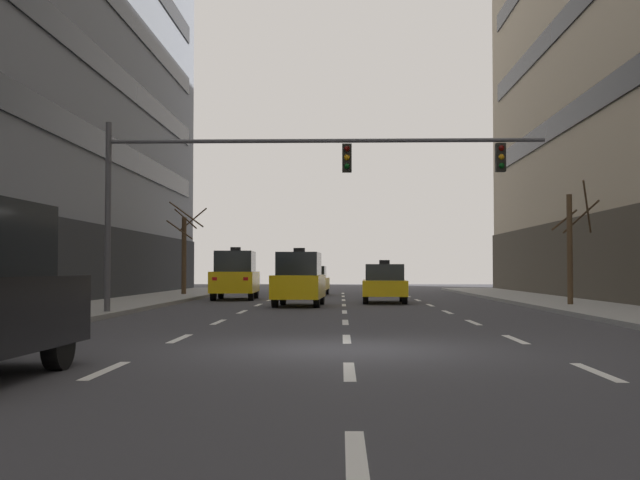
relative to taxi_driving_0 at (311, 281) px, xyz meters
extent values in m
plane|color=#38383D|center=(1.71, -28.86, -0.77)|extent=(120.00, 120.00, 0.00)
cube|color=silver|center=(-1.63, -31.86, -0.77)|extent=(0.16, 2.00, 0.01)
cube|color=silver|center=(-1.63, -26.86, -0.77)|extent=(0.16, 2.00, 0.01)
cube|color=silver|center=(-1.63, -21.86, -0.77)|extent=(0.16, 2.00, 0.01)
cube|color=silver|center=(-1.63, -16.86, -0.77)|extent=(0.16, 2.00, 0.01)
cube|color=silver|center=(-1.63, -11.86, -0.77)|extent=(0.16, 2.00, 0.01)
cube|color=silver|center=(-1.63, -6.86, -0.77)|extent=(0.16, 2.00, 0.01)
cube|color=silver|center=(-1.63, -1.86, -0.77)|extent=(0.16, 2.00, 0.01)
cube|color=silver|center=(-1.63, 3.14, -0.77)|extent=(0.16, 2.00, 0.01)
cube|color=silver|center=(1.71, -36.86, -0.77)|extent=(0.16, 2.00, 0.01)
cube|color=silver|center=(1.71, -31.86, -0.77)|extent=(0.16, 2.00, 0.01)
cube|color=silver|center=(1.71, -26.86, -0.77)|extent=(0.16, 2.00, 0.01)
cube|color=silver|center=(1.71, -21.86, -0.77)|extent=(0.16, 2.00, 0.01)
cube|color=silver|center=(1.71, -16.86, -0.77)|extent=(0.16, 2.00, 0.01)
cube|color=silver|center=(1.71, -11.86, -0.77)|extent=(0.16, 2.00, 0.01)
cube|color=silver|center=(1.71, -6.86, -0.77)|extent=(0.16, 2.00, 0.01)
cube|color=silver|center=(1.71, -1.86, -0.77)|extent=(0.16, 2.00, 0.01)
cube|color=silver|center=(1.71, 3.14, -0.77)|extent=(0.16, 2.00, 0.01)
cube|color=silver|center=(5.05, -31.86, -0.77)|extent=(0.16, 2.00, 0.01)
cube|color=silver|center=(5.05, -26.86, -0.77)|extent=(0.16, 2.00, 0.01)
cube|color=silver|center=(5.05, -21.86, -0.77)|extent=(0.16, 2.00, 0.01)
cube|color=silver|center=(5.05, -16.86, -0.77)|extent=(0.16, 2.00, 0.01)
cube|color=silver|center=(5.05, -11.86, -0.77)|extent=(0.16, 2.00, 0.01)
cube|color=silver|center=(5.05, -6.86, -0.77)|extent=(0.16, 2.00, 0.01)
cube|color=silver|center=(5.05, -1.86, -0.77)|extent=(0.16, 2.00, 0.01)
cube|color=silver|center=(5.05, 3.14, -0.77)|extent=(0.16, 2.00, 0.01)
cylinder|color=black|center=(-0.71, 1.36, -0.46)|extent=(0.23, 0.63, 0.62)
cylinder|color=black|center=(0.81, 1.30, -0.46)|extent=(0.23, 0.63, 0.62)
cylinder|color=black|center=(-0.80, -1.20, -0.46)|extent=(0.23, 0.63, 0.62)
cylinder|color=black|center=(0.71, -1.25, -0.46)|extent=(0.23, 0.63, 0.62)
cube|color=yellow|center=(0.00, 0.05, -0.16)|extent=(1.89, 4.23, 0.61)
cube|color=black|center=(-0.01, -0.14, 0.47)|extent=(1.58, 1.85, 0.64)
cube|color=white|center=(-0.53, 2.11, -0.05)|extent=(0.19, 0.08, 0.13)
cube|color=red|center=(-0.68, -1.97, -0.05)|extent=(0.19, 0.08, 0.13)
cube|color=white|center=(0.69, 2.07, -0.05)|extent=(0.19, 0.08, 0.13)
cube|color=red|center=(0.54, -2.01, -0.05)|extent=(0.19, 0.08, 0.13)
cube|color=black|center=(-0.01, -0.14, 0.88)|extent=(0.42, 0.20, 0.17)
cylinder|color=black|center=(2.67, -8.43, -0.45)|extent=(0.24, 0.65, 0.64)
cylinder|color=black|center=(4.22, -8.49, -0.45)|extent=(0.24, 0.65, 0.64)
cylinder|color=black|center=(2.57, -11.04, -0.45)|extent=(0.24, 0.65, 0.64)
cylinder|color=black|center=(4.12, -11.10, -0.45)|extent=(0.24, 0.65, 0.64)
cube|color=yellow|center=(3.40, -9.76, -0.14)|extent=(1.94, 4.33, 0.62)
cube|color=black|center=(3.39, -9.96, 0.50)|extent=(1.62, 1.90, 0.66)
cube|color=white|center=(2.85, -7.65, -0.03)|extent=(0.20, 0.08, 0.14)
cube|color=red|center=(2.70, -11.83, -0.03)|extent=(0.20, 0.08, 0.14)
cube|color=white|center=(4.10, -7.70, -0.03)|extent=(0.20, 0.08, 0.14)
cube|color=red|center=(3.94, -11.88, -0.03)|extent=(0.20, 0.08, 0.14)
cube|color=black|center=(3.39, -9.96, 0.91)|extent=(0.43, 0.21, 0.17)
cylinder|color=black|center=(-2.31, -31.82, -0.42)|extent=(0.26, 0.71, 0.70)
cube|color=white|center=(-2.44, -30.96, 0.22)|extent=(0.21, 0.09, 0.15)
cylinder|color=black|center=(-4.16, -4.89, -0.43)|extent=(0.25, 0.70, 0.69)
cylinder|color=black|center=(-2.49, -4.84, -0.43)|extent=(0.25, 0.70, 0.69)
cylinder|color=black|center=(-4.07, -7.71, -0.43)|extent=(0.25, 0.70, 0.69)
cylinder|color=black|center=(-2.40, -7.66, -0.43)|extent=(0.25, 0.70, 0.69)
cube|color=yellow|center=(-3.28, -6.28, 0.04)|extent=(2.07, 4.66, 0.94)
cube|color=black|center=(-3.28, -6.28, 0.98)|extent=(1.76, 2.77, 0.94)
cube|color=white|center=(-4.02, -4.04, 0.21)|extent=(0.21, 0.09, 0.15)
cube|color=red|center=(-3.88, -8.55, 0.21)|extent=(0.21, 0.09, 0.15)
cube|color=white|center=(-2.68, -4.00, 0.21)|extent=(0.21, 0.09, 0.15)
cube|color=red|center=(-2.53, -8.51, 0.21)|extent=(0.21, 0.09, 0.15)
cube|color=black|center=(-3.28, -6.28, 1.55)|extent=(0.47, 0.22, 0.19)
cylinder|color=black|center=(-0.70, -11.36, -0.46)|extent=(0.24, 0.64, 0.63)
cylinder|color=black|center=(0.82, -11.43, -0.46)|extent=(0.24, 0.64, 0.63)
cylinder|color=black|center=(-0.81, -13.93, -0.46)|extent=(0.24, 0.64, 0.63)
cylinder|color=black|center=(0.72, -14.00, -0.46)|extent=(0.24, 0.64, 0.63)
cube|color=yellow|center=(0.01, -12.68, -0.03)|extent=(1.93, 4.26, 0.86)
cube|color=black|center=(0.01, -12.68, 0.83)|extent=(1.63, 2.54, 0.86)
cube|color=white|center=(-0.52, -10.60, 0.12)|extent=(0.19, 0.08, 0.13)
cube|color=red|center=(-0.69, -14.71, 0.12)|extent=(0.19, 0.08, 0.13)
cube|color=white|center=(0.71, -10.65, 0.12)|extent=(0.19, 0.08, 0.13)
cube|color=red|center=(0.54, -14.76, 0.12)|extent=(0.19, 0.08, 0.13)
cube|color=black|center=(0.01, -12.68, 1.34)|extent=(0.43, 0.21, 0.17)
cylinder|color=#4C4C51|center=(-5.37, -19.25, 2.20)|extent=(0.18, 0.18, 5.66)
cylinder|color=#4C4C51|center=(1.12, -19.25, 4.45)|extent=(13.00, 0.12, 0.12)
cube|color=black|center=(1.77, -19.25, 3.93)|extent=(0.28, 0.24, 0.84)
sphere|color=#4B0704|center=(1.77, -19.39, 4.19)|extent=(0.17, 0.17, 0.17)
sphere|color=orange|center=(1.77, -19.39, 3.93)|extent=(0.17, 0.17, 0.17)
sphere|color=#073E10|center=(1.77, -19.39, 3.67)|extent=(0.17, 0.17, 0.17)
cube|color=black|center=(6.32, -19.25, 3.93)|extent=(0.28, 0.24, 0.84)
sphere|color=#4B0704|center=(6.32, -19.39, 4.19)|extent=(0.17, 0.17, 0.17)
sphere|color=orange|center=(6.32, -19.39, 3.93)|extent=(0.17, 0.17, 0.17)
sphere|color=#073E10|center=(6.32, -19.39, 3.67)|extent=(0.17, 0.17, 0.17)
cylinder|color=#4C3823|center=(9.82, -14.04, 1.34)|extent=(0.20, 0.20, 3.95)
cylinder|color=#42301E|center=(9.77, -13.57, 2.42)|extent=(0.99, 0.18, 0.79)
cylinder|color=#42301E|center=(10.36, -14.33, 2.85)|extent=(0.66, 1.18, 1.81)
cylinder|color=#42301E|center=(10.37, -13.55, 2.54)|extent=(1.06, 1.19, 1.18)
cylinder|color=#4C3823|center=(-6.40, -2.61, 1.32)|extent=(0.24, 0.24, 3.91)
cylinder|color=#42301E|center=(-6.10, -1.85, 3.20)|extent=(1.58, 0.68, 1.19)
cylinder|color=#42301E|center=(-6.22, -3.13, 3.16)|extent=(1.11, 0.44, 1.01)
cylinder|color=#42301E|center=(-6.13, -3.41, 3.36)|extent=(1.67, 0.62, 1.28)
cylinder|color=#42301E|center=(-6.50, -3.28, 2.60)|extent=(1.40, 0.27, 1.00)
camera|label=1|loc=(1.60, -42.70, 0.62)|focal=44.48mm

